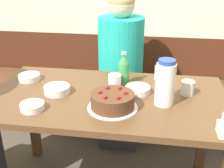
% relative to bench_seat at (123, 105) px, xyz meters
% --- Properties ---
extents(bench_seat, '(2.55, 0.38, 0.46)m').
position_rel_bench_seat_xyz_m(bench_seat, '(0.00, 0.00, 0.00)').
color(bench_seat, '#56331E').
rests_on(bench_seat, ground_plane).
extents(dining_table, '(1.36, 0.75, 0.74)m').
position_rel_bench_seat_xyz_m(dining_table, '(0.00, -0.83, 0.41)').
color(dining_table, brown).
rests_on(dining_table, ground_plane).
extents(birthday_cake, '(0.26, 0.26, 0.10)m').
position_rel_bench_seat_xyz_m(birthday_cake, '(0.06, -0.97, 0.55)').
color(birthday_cake, white).
rests_on(birthday_cake, dining_table).
extents(water_pitcher, '(0.10, 0.10, 0.25)m').
position_rel_bench_seat_xyz_m(water_pitcher, '(0.32, -0.88, 0.63)').
color(water_pitcher, white).
rests_on(water_pitcher, dining_table).
extents(soju_bottle, '(0.07, 0.07, 0.21)m').
position_rel_bench_seat_xyz_m(soju_bottle, '(0.08, -0.66, 0.61)').
color(soju_bottle, '#388E4C').
rests_on(soju_bottle, dining_table).
extents(bowl_soup_white, '(0.14, 0.14, 0.04)m').
position_rel_bench_seat_xyz_m(bowl_soup_white, '(-0.53, -0.68, 0.52)').
color(bowl_soup_white, white).
rests_on(bowl_soup_white, dining_table).
extents(bowl_rice_small, '(0.12, 0.12, 0.04)m').
position_rel_bench_seat_xyz_m(bowl_rice_small, '(-0.35, -1.05, 0.52)').
color(bowl_rice_small, white).
rests_on(bowl_rice_small, dining_table).
extents(bowl_side_dish, '(0.15, 0.15, 0.04)m').
position_rel_bench_seat_xyz_m(bowl_side_dish, '(0.17, -0.77, 0.53)').
color(bowl_side_dish, white).
rests_on(bowl_side_dish, dining_table).
extents(bowl_sauce_shallow, '(0.15, 0.15, 0.04)m').
position_rel_bench_seat_xyz_m(bowl_sauce_shallow, '(-0.29, -0.84, 0.53)').
color(bowl_sauce_shallow, white).
rests_on(bowl_sauce_shallow, dining_table).
extents(glass_water_tall, '(0.08, 0.08, 0.10)m').
position_rel_bench_seat_xyz_m(glass_water_tall, '(0.03, -0.74, 0.55)').
color(glass_water_tall, silver).
rests_on(glass_water_tall, dining_table).
extents(glass_tumbler_short, '(0.08, 0.08, 0.09)m').
position_rel_bench_seat_xyz_m(glass_tumbler_short, '(0.30, -0.54, 0.55)').
color(glass_tumbler_short, silver).
rests_on(glass_tumbler_short, dining_table).
extents(glass_shot_small, '(0.08, 0.08, 0.08)m').
position_rel_bench_seat_xyz_m(glass_shot_small, '(0.45, -0.75, 0.55)').
color(glass_shot_small, silver).
rests_on(glass_shot_small, dining_table).
extents(person_teal_shirt, '(0.35, 0.35, 1.26)m').
position_rel_bench_seat_xyz_m(person_teal_shirt, '(0.00, -0.19, 0.38)').
color(person_teal_shirt, '#33333D').
rests_on(person_teal_shirt, ground_plane).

